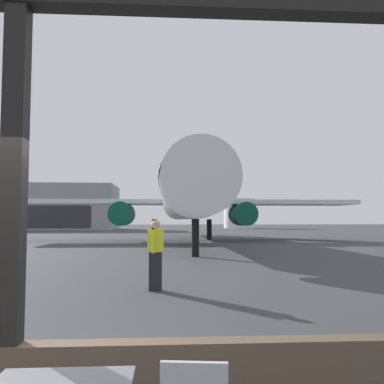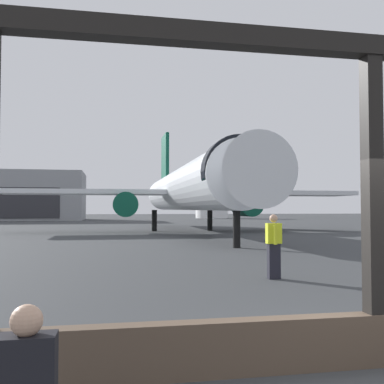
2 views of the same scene
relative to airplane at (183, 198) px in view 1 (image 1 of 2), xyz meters
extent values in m
plane|color=#383A3D|center=(-2.82, 10.84, -3.49)|extent=(220.00, 220.00, 0.00)
cube|color=brown|center=(-2.82, -29.16, -3.19)|extent=(9.10, 0.24, 0.62)
cube|color=black|center=(-2.82, -29.16, -1.60)|extent=(0.20, 0.20, 3.78)
cylinder|color=silver|center=(0.00, 1.06, 0.02)|extent=(3.45, 31.10, 3.45)
cone|color=silver|center=(0.00, -15.80, 0.02)|extent=(3.28, 2.60, 3.28)
cylinder|color=black|center=(0.00, -13.90, 0.17)|extent=(3.52, 0.90, 3.52)
cube|color=silver|center=(-7.73, 1.76, -0.28)|extent=(13.74, 4.20, 0.36)
cube|color=silver|center=(7.73, 1.76, -0.28)|extent=(13.74, 4.20, 0.36)
cylinder|color=#0C4C38|center=(-4.92, 0.36, -1.28)|extent=(1.90, 3.20, 1.90)
cylinder|color=#0C4C38|center=(4.92, 0.36, -1.28)|extent=(1.90, 3.20, 1.90)
cube|color=#0C4C38|center=(0.00, 15.11, 4.14)|extent=(0.36, 4.40, 5.20)
cylinder|color=black|center=(0.00, -13.60, -2.60)|extent=(0.36, 0.36, 1.79)
cylinder|color=black|center=(-2.40, 2.76, -2.60)|extent=(0.44, 0.44, 1.79)
cylinder|color=black|center=(2.40, 2.76, -2.60)|extent=(0.44, 0.44, 1.79)
cube|color=black|center=(-1.65, -22.78, -3.02)|extent=(0.32, 0.20, 0.95)
cube|color=yellow|center=(-1.65, -22.78, -2.27)|extent=(0.40, 0.22, 0.55)
sphere|color=tan|center=(-1.65, -22.78, -1.86)|extent=(0.22, 0.22, 0.22)
cylinder|color=yellow|center=(-1.70, -23.02, -2.29)|extent=(0.09, 0.09, 0.52)
cylinder|color=yellow|center=(-1.61, -22.55, -2.29)|extent=(0.09, 0.09, 0.52)
cube|color=gray|center=(-21.49, 42.36, 0.49)|extent=(21.93, 12.10, 7.97)
cube|color=#2D2D33|center=(-21.49, 36.26, -0.71)|extent=(15.35, 0.10, 4.78)
cylinder|color=white|center=(13.90, 51.54, -0.46)|extent=(6.49, 6.49, 6.07)
camera|label=1|loc=(-1.40, -33.06, -1.75)|focal=38.41mm
camera|label=2|loc=(-5.99, -34.03, -1.60)|focal=40.89mm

